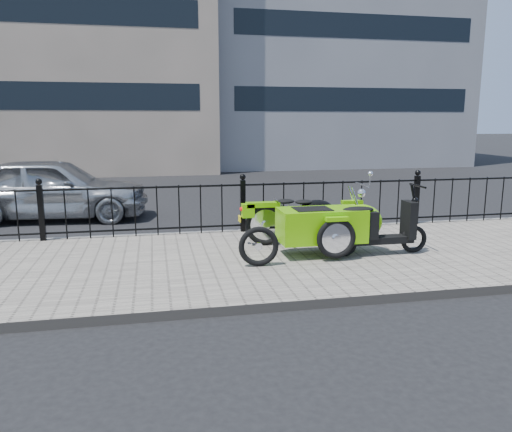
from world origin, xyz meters
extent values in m
plane|color=black|center=(0.00, 0.00, 0.00)|extent=(120.00, 120.00, 0.00)
cube|color=#6B645B|center=(0.00, -0.50, 0.06)|extent=(30.00, 3.80, 0.12)
cube|color=gray|center=(0.00, 1.44, 0.06)|extent=(30.00, 0.10, 0.12)
cylinder|color=black|center=(0.00, 1.30, 0.99)|extent=(14.00, 0.04, 0.04)
cylinder|color=black|center=(0.00, 1.30, 0.24)|extent=(14.00, 0.04, 0.04)
cube|color=black|center=(-3.50, 1.30, 0.60)|extent=(0.09, 0.09, 0.96)
sphere|color=black|center=(-3.50, 1.30, 1.14)|extent=(0.11, 0.11, 0.11)
cube|color=black|center=(0.00, 1.30, 0.60)|extent=(0.09, 0.09, 0.96)
sphere|color=black|center=(0.00, 1.30, 1.14)|extent=(0.11, 0.11, 0.11)
cube|color=black|center=(3.50, 1.30, 0.60)|extent=(0.09, 0.09, 0.96)
sphere|color=black|center=(3.50, 1.30, 1.14)|extent=(0.11, 0.11, 0.11)
cube|color=gray|center=(-6.00, 16.00, 6.00)|extent=(14.00, 8.00, 12.00)
cube|color=black|center=(-6.00, 12.02, 3.00)|extent=(12.50, 0.06, 1.00)
cube|color=black|center=(-6.00, 12.02, 6.00)|extent=(12.50, 0.06, 1.00)
cube|color=gray|center=(7.00, 17.00, 7.50)|extent=(12.00, 8.00, 15.00)
cube|color=black|center=(7.00, 13.02, 3.00)|extent=(10.50, 0.06, 1.00)
cube|color=black|center=(7.00, 13.02, 6.00)|extent=(10.50, 0.06, 1.00)
torus|color=black|center=(1.69, 0.20, 0.46)|extent=(0.69, 0.09, 0.69)
torus|color=black|center=(0.19, 0.20, 0.46)|extent=(0.69, 0.09, 0.69)
torus|color=black|center=(0.99, -0.94, 0.46)|extent=(0.60, 0.08, 0.60)
cube|color=gray|center=(0.94, 0.20, 0.48)|extent=(0.34, 0.22, 0.24)
cylinder|color=black|center=(0.94, 0.20, 0.41)|extent=(1.40, 0.04, 0.04)
ellipsoid|color=black|center=(1.06, 0.20, 0.72)|extent=(0.54, 0.29, 0.26)
cylinder|color=silver|center=(1.87, 0.20, 1.08)|extent=(0.03, 0.56, 0.03)
cylinder|color=silver|center=(1.75, 0.20, 0.77)|extent=(0.25, 0.04, 0.59)
sphere|color=silver|center=(1.85, 0.20, 0.95)|extent=(0.15, 0.15, 0.15)
cube|color=#67C406|center=(1.69, 0.20, 0.79)|extent=(0.36, 0.12, 0.06)
cube|color=#67C406|center=(0.14, 0.20, 0.80)|extent=(0.55, 0.16, 0.08)
ellipsoid|color=black|center=(0.84, 0.20, 0.82)|extent=(0.31, 0.22, 0.08)
ellipsoid|color=black|center=(0.52, 0.20, 0.84)|extent=(0.31, 0.22, 0.08)
sphere|color=red|center=(-0.21, 0.20, 0.74)|extent=(0.07, 0.07, 0.07)
cube|color=yellow|center=(-0.23, 0.30, 0.56)|extent=(0.02, 0.14, 0.10)
cube|color=#67C406|center=(0.89, -0.55, 0.59)|extent=(1.30, 0.62, 0.50)
ellipsoid|color=#67C406|center=(1.54, -0.55, 0.61)|extent=(0.65, 0.60, 0.54)
cube|color=black|center=(0.74, -0.55, 0.82)|extent=(0.55, 0.43, 0.06)
cube|color=#67C406|center=(0.99, -0.94, 0.76)|extent=(0.34, 0.11, 0.06)
torus|color=black|center=(2.36, -0.71, 0.34)|extent=(0.43, 0.07, 0.43)
torus|color=black|center=(1.20, -0.71, 0.34)|extent=(0.43, 0.07, 0.43)
cube|color=black|center=(1.78, -0.71, 0.35)|extent=(1.05, 0.23, 0.11)
cube|color=black|center=(1.41, -0.71, 0.59)|extent=(0.58, 0.27, 0.42)
ellipsoid|color=black|center=(1.41, -0.71, 0.84)|extent=(0.49, 0.25, 0.10)
cube|color=black|center=(2.25, -0.71, 0.65)|extent=(0.13, 0.32, 0.58)
cylinder|color=black|center=(2.32, -0.71, 0.96)|extent=(0.16, 0.04, 0.47)
cylinder|color=black|center=(2.37, -0.71, 1.17)|extent=(0.03, 0.46, 0.03)
torus|color=black|center=(-0.18, -0.95, 0.41)|extent=(0.58, 0.11, 0.58)
imported|color=#A2A4A8|center=(-3.77, 3.85, 0.69)|extent=(4.16, 1.94, 1.38)
camera|label=1|loc=(-1.59, -7.64, 2.18)|focal=35.00mm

